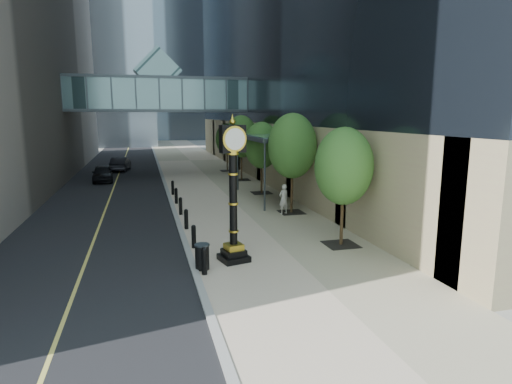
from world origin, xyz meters
TOP-DOWN VIEW (x-y plane):
  - ground at (0.00, 0.00)m, footprint 320.00×320.00m
  - road at (-7.00, 40.00)m, footprint 8.00×180.00m
  - sidewalk at (1.00, 40.00)m, footprint 8.00×180.00m
  - curb at (-3.00, 40.00)m, footprint 0.25×180.00m
  - distant_tower_c at (-6.00, 120.00)m, footprint 22.00×22.00m
  - skywalk at (-3.00, 28.00)m, footprint 17.00×4.20m
  - entrance_canopy at (3.48, 14.00)m, footprint 3.00×8.00m
  - bollard_row at (-2.70, 9.00)m, footprint 0.20×16.20m
  - street_trees at (3.60, 15.39)m, footprint 2.79×28.41m
  - street_clock at (-1.38, 2.16)m, footprint 1.24×1.24m
  - trash_bin at (-2.70, 1.55)m, footprint 0.69×0.69m
  - pedestrian at (3.03, 9.27)m, footprint 0.74×0.61m
  - car_near at (-8.08, 25.01)m, footprint 1.93×4.22m
  - car_far at (-6.90, 32.07)m, footprint 2.01×4.42m

SIDE VIEW (x-z plane):
  - ground at x=0.00m, z-range 0.00..0.00m
  - road at x=-7.00m, z-range 0.00..0.02m
  - sidewalk at x=1.00m, z-range 0.00..0.06m
  - curb at x=-3.00m, z-range 0.00..0.07m
  - bollard_row at x=-2.70m, z-range 0.06..0.96m
  - trash_bin at x=-2.70m, z-range 0.06..0.96m
  - car_near at x=-8.08m, z-range 0.02..1.42m
  - car_far at x=-6.90m, z-range 0.02..1.42m
  - pedestrian at x=3.03m, z-range 0.06..1.80m
  - street_clock at x=-1.38m, z-range -0.30..5.19m
  - street_trees at x=3.60m, z-range 0.79..6.53m
  - entrance_canopy at x=3.48m, z-range 2.00..6.38m
  - skywalk at x=-3.00m, z-range 4.81..10.61m
  - distant_tower_c at x=-6.00m, z-range 0.00..65.00m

